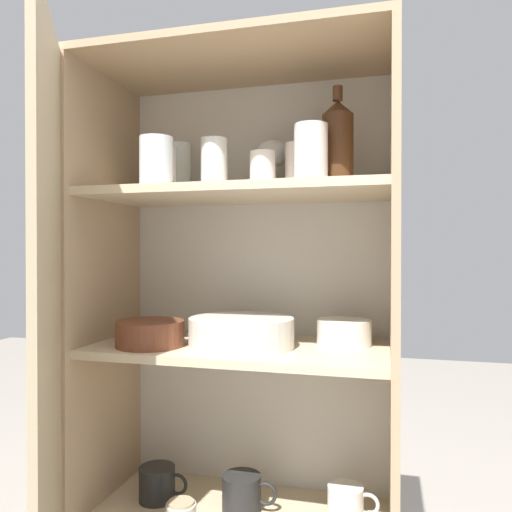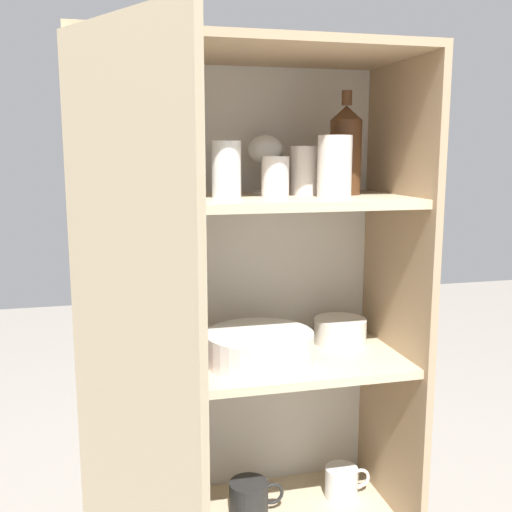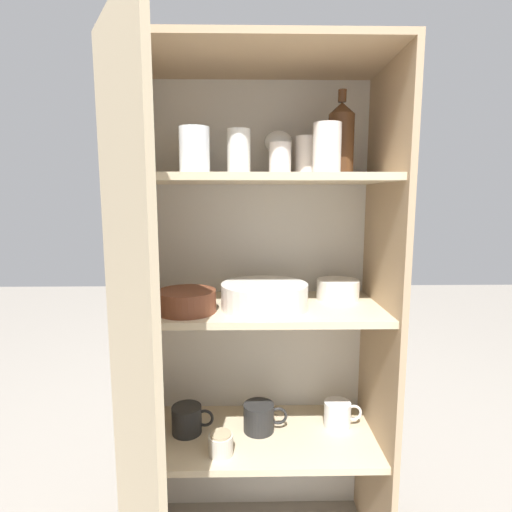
# 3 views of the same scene
# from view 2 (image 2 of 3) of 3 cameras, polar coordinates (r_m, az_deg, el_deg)

# --- Properties ---
(cupboard_back_panel) EXTENTS (0.75, 0.02, 1.49)m
(cupboard_back_panel) POSITION_cam_2_polar(r_m,az_deg,el_deg) (1.62, -2.03, -9.51)
(cupboard_back_panel) COLOR silver
(cupboard_back_panel) RESTS_ON ground_plane
(cupboard_side_left) EXTENTS (0.02, 0.38, 1.49)m
(cupboard_side_left) POSITION_cam_2_polar(r_m,az_deg,el_deg) (1.42, -15.51, -12.70)
(cupboard_side_left) COLOR tan
(cupboard_side_left) RESTS_ON ground_plane
(cupboard_side_right) EXTENTS (0.02, 0.38, 1.49)m
(cupboard_side_right) POSITION_cam_2_polar(r_m,az_deg,el_deg) (1.57, 12.82, -10.35)
(cupboard_side_right) COLOR tan
(cupboard_side_right) RESTS_ON ground_plane
(cupboard_top_panel) EXTENTS (0.75, 0.38, 0.02)m
(cupboard_top_panel) POSITION_cam_2_polar(r_m,az_deg,el_deg) (1.37, -0.61, 18.98)
(cupboard_top_panel) COLOR tan
(cupboard_top_panel) RESTS_ON cupboard_side_left
(shelf_board_middle) EXTENTS (0.72, 0.34, 0.02)m
(shelf_board_middle) POSITION_cam_2_polar(r_m,az_deg,el_deg) (1.44, -0.56, -10.09)
(shelf_board_middle) COLOR beige
(shelf_board_upper) EXTENTS (0.72, 0.34, 0.02)m
(shelf_board_upper) POSITION_cam_2_polar(r_m,az_deg,el_deg) (1.36, -0.59, 5.21)
(shelf_board_upper) COLOR beige
(cupboard_door) EXTENTS (0.20, 0.33, 1.49)m
(cupboard_door) POSITION_cam_2_polar(r_m,az_deg,el_deg) (1.11, -11.30, -19.40)
(cupboard_door) COLOR tan
(cupboard_door) RESTS_ON ground_plane
(tumbler_glass_0) EXTENTS (0.07, 0.07, 0.11)m
(tumbler_glass_0) POSITION_cam_2_polar(r_m,az_deg,el_deg) (1.43, 4.68, 8.10)
(tumbler_glass_0) COLOR silver
(tumbler_glass_0) RESTS_ON shelf_board_upper
(tumbler_glass_1) EXTENTS (0.06, 0.06, 0.11)m
(tumbler_glass_1) POSITION_cam_2_polar(r_m,az_deg,el_deg) (1.31, -8.87, 7.86)
(tumbler_glass_1) COLOR silver
(tumbler_glass_1) RESTS_ON shelf_board_upper
(tumbler_glass_2) EXTENTS (0.08, 0.08, 0.14)m
(tumbler_glass_2) POSITION_cam_2_polar(r_m,az_deg,el_deg) (1.36, 7.49, 8.46)
(tumbler_glass_2) COLOR silver
(tumbler_glass_2) RESTS_ON shelf_board_upper
(tumbler_glass_3) EXTENTS (0.06, 0.06, 0.12)m
(tumbler_glass_3) POSITION_cam_2_polar(r_m,az_deg,el_deg) (1.32, -2.85, 8.20)
(tumbler_glass_3) COLOR white
(tumbler_glass_3) RESTS_ON shelf_board_upper
(tumbler_glass_4) EXTENTS (0.08, 0.08, 0.11)m
(tumbler_glass_4) POSITION_cam_2_polar(r_m,az_deg,el_deg) (1.22, -7.23, 7.77)
(tumbler_glass_4) COLOR white
(tumbler_glass_4) RESTS_ON shelf_board_upper
(tumbler_glass_5) EXTENTS (0.06, 0.06, 0.09)m
(tumbler_glass_5) POSITION_cam_2_polar(r_m,az_deg,el_deg) (1.37, 1.84, 7.58)
(tumbler_glass_5) COLOR silver
(tumbler_glass_5) RESTS_ON shelf_board_upper
(tumbler_glass_6) EXTENTS (0.07, 0.07, 0.14)m
(tumbler_glass_6) POSITION_cam_2_polar(r_m,az_deg,el_deg) (1.41, -9.50, 8.57)
(tumbler_glass_6) COLOR white
(tumbler_glass_6) RESTS_ON shelf_board_upper
(wine_glass_0) EXTENTS (0.09, 0.09, 0.14)m
(wine_glass_0) POSITION_cam_2_polar(r_m,az_deg,el_deg) (1.46, 0.87, 9.94)
(wine_glass_0) COLOR white
(wine_glass_0) RESTS_ON shelf_board_upper
(wine_bottle) EXTENTS (0.07, 0.07, 0.24)m
(wine_bottle) POSITION_cam_2_polar(r_m,az_deg,el_deg) (1.45, 8.53, 9.98)
(wine_bottle) COLOR #4C2D19
(wine_bottle) RESTS_ON shelf_board_upper
(plate_stack_white) EXTENTS (0.25, 0.25, 0.07)m
(plate_stack_white) POSITION_cam_2_polar(r_m,az_deg,el_deg) (1.40, 0.33, -8.70)
(plate_stack_white) COLOR silver
(plate_stack_white) RESTS_ON shelf_board_middle
(mixing_bowl_large) EXTENTS (0.17, 0.17, 0.06)m
(mixing_bowl_large) POSITION_cam_2_polar(r_m,az_deg,el_deg) (1.33, -8.65, -9.92)
(mixing_bowl_large) COLOR brown
(mixing_bowl_large) RESTS_ON shelf_board_middle
(serving_bowl_small) EXTENTS (0.13, 0.13, 0.06)m
(serving_bowl_small) POSITION_cam_2_polar(r_m,az_deg,el_deg) (1.55, 8.01, -6.96)
(serving_bowl_small) COLOR silver
(serving_bowl_small) RESTS_ON shelf_board_middle
(coffee_mug_primary) EXTENTS (0.14, 0.10, 0.09)m
(coffee_mug_primary) POSITION_cam_2_polar(r_m,az_deg,el_deg) (1.62, -0.50, -22.07)
(coffee_mug_primary) COLOR black
(coffee_mug_primary) RESTS_ON shelf_board_lower
(coffee_mug_extra_1) EXTENTS (0.12, 0.09, 0.08)m
(coffee_mug_extra_1) POSITION_cam_2_polar(r_m,az_deg,el_deg) (1.70, 8.21, -20.53)
(coffee_mug_extra_1) COLOR white
(coffee_mug_extra_1) RESTS_ON shelf_board_lower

